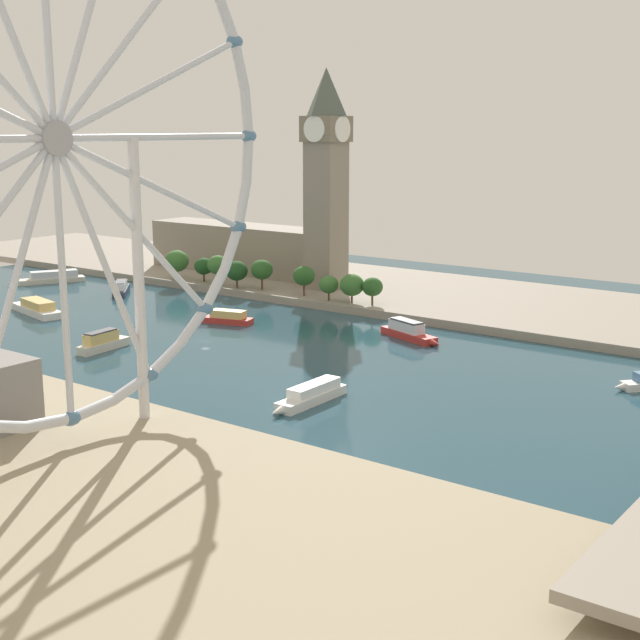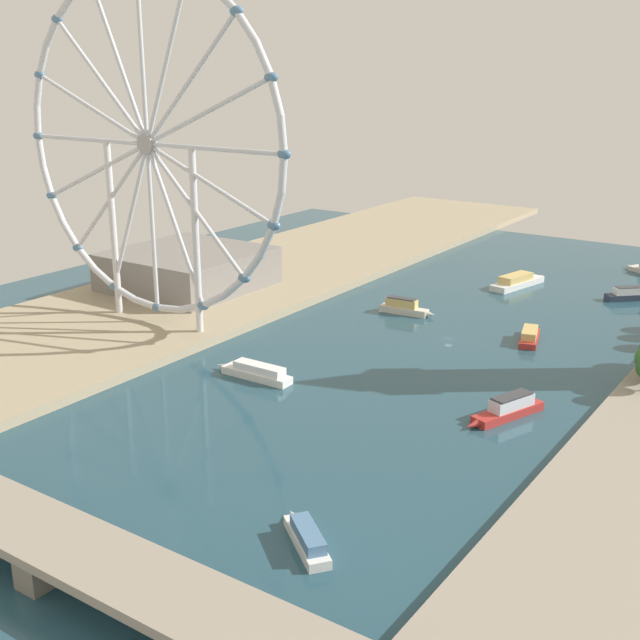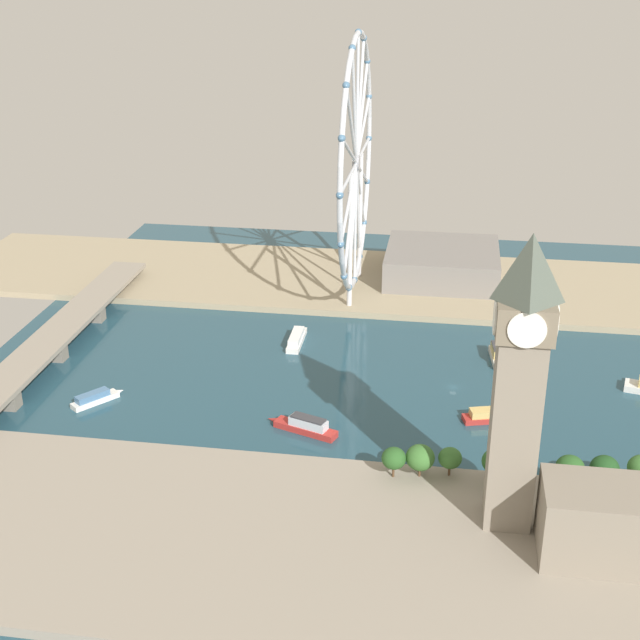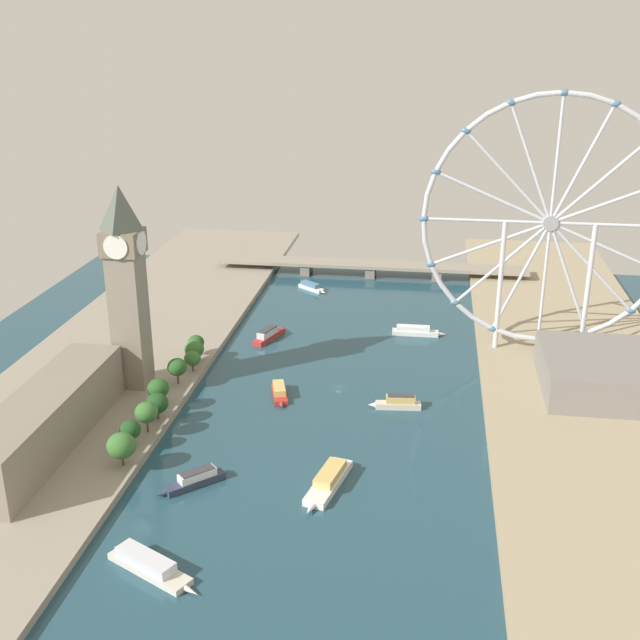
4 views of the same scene
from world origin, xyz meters
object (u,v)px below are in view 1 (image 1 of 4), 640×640
Objects in this scene: clock_tower at (326,176)px; ferris_wheel at (54,141)px; tour_boat_1 at (104,342)px; tour_boat_7 at (121,288)px; tour_boat_2 at (36,308)px; parliament_block at (244,248)px; tour_boat_4 at (226,318)px; tour_boat_5 at (409,332)px; tour_boat_3 at (311,395)px; tour_boat_6 at (51,277)px.

clock_tower is 0.72× the size of ferris_wheel.
tour_boat_7 is (-67.38, -69.94, -0.28)m from tour_boat_1.
tour_boat_7 is (-46.57, -6.59, 0.02)m from tour_boat_2.
parliament_block is 4.26× the size of tour_boat_4.
clock_tower is 0.91× the size of parliament_block.
clock_tower is 94.04m from tour_boat_5.
clock_tower reaches higher than tour_boat_2.
tour_boat_3 is (133.18, 140.77, -11.63)m from parliament_block.
tour_boat_2 is 1.09× the size of tour_boat_6.
tour_boat_6 is (-131.38, -183.64, -63.23)m from ferris_wheel.
ferris_wheel reaches higher than tour_boat_2.
tour_boat_3 is 76.30m from tour_boat_5.
parliament_block is 140.29m from tour_boat_1.
clock_tower is 3.24× the size of tour_boat_5.
ferris_wheel reaches higher than tour_boat_1.
tour_boat_7 is (-131.73, -137.15, -63.20)m from ferris_wheel.
clock_tower is 135.31m from tour_boat_6.
tour_boat_6 is (-15.52, -120.47, 0.27)m from tour_boat_4.
tour_boat_6 is at bearing -125.58° from ferris_wheel.
ferris_wheel is 148.11m from tour_boat_5.
parliament_block is at bearing 174.79° from tour_boat_5.
tour_boat_5 is at bearing -50.10° from tour_boat_1.
ferris_wheel is 5.73× the size of tour_boat_7.
tour_boat_3 is at bearing 34.99° from clock_tower.
tour_boat_4 is at bearing -145.44° from tour_boat_7.
tour_boat_1 is 0.69× the size of tour_boat_6.
tour_boat_6 is (48.49, -117.43, -46.57)m from clock_tower.
clock_tower is at bearing -111.39° from tour_boat_2.
tour_boat_5 is 1.27× the size of tour_boat_7.
tour_boat_1 is 0.81× the size of tour_boat_3.
tour_boat_6 is at bearing -23.31° from tour_boat_4.
tour_boat_4 is 75.67m from tour_boat_7.
ferris_wheel reaches higher than tour_boat_4.
clock_tower reaches higher than tour_boat_6.
tour_boat_5 is at bearing -168.10° from tour_boat_3.
ferris_wheel is at bearing 159.69° from tour_boat_2.
tour_boat_6 is (61.32, -60.89, -11.48)m from parliament_block.
tour_boat_4 is (-51.50, 4.05, -0.58)m from tour_boat_1.
tour_boat_4 is at bearing -151.40° from ferris_wheel.
tour_boat_1 is 85.37m from tour_boat_3.
tour_boat_1 is (128.35, 55.53, -11.17)m from parliament_block.
tour_boat_5 is 185.21m from tour_boat_6.
parliament_block reaches higher than tour_boat_4.
parliament_block is (-12.83, -56.54, -35.09)m from clock_tower.
tour_boat_3 is 214.08m from tour_boat_6.
tour_boat_2 is (-85.16, -130.56, -63.22)m from ferris_wheel.
tour_boat_7 reaches higher than tour_boat_2.
tour_boat_5 is at bearing 179.33° from ferris_wheel.
parliament_block is 4.54× the size of tour_boat_7.
tour_boat_3 is at bearing -158.28° from tour_boat_7.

